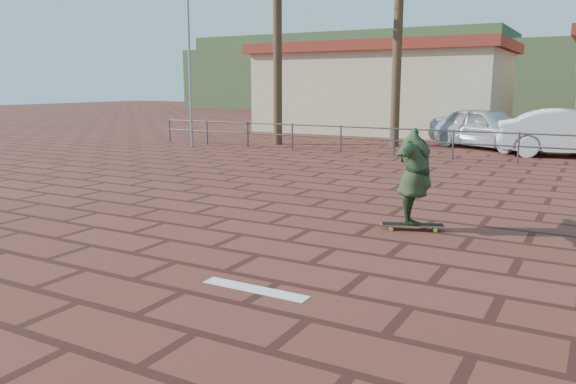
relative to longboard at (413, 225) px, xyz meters
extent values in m
plane|color=maroon|center=(-1.53, -2.49, -0.09)|extent=(120.00, 120.00, 0.00)
cube|color=white|center=(-0.83, -3.69, -0.08)|extent=(1.40, 0.22, 0.01)
cylinder|color=#47494F|center=(-13.53, 9.51, 0.41)|extent=(0.06, 0.06, 1.00)
cylinder|color=#47494F|center=(-11.53, 9.51, 0.41)|extent=(0.06, 0.06, 1.00)
cylinder|color=#47494F|center=(-9.53, 9.51, 0.41)|extent=(0.06, 0.06, 1.00)
cylinder|color=#47494F|center=(-7.53, 9.51, 0.41)|extent=(0.06, 0.06, 1.00)
cylinder|color=#47494F|center=(-5.53, 9.51, 0.41)|extent=(0.06, 0.06, 1.00)
cylinder|color=#47494F|center=(-3.53, 9.51, 0.41)|extent=(0.06, 0.06, 1.00)
cylinder|color=#47494F|center=(-1.53, 9.51, 0.41)|extent=(0.06, 0.06, 1.00)
cylinder|color=#47494F|center=(0.47, 9.51, 0.41)|extent=(0.06, 0.06, 1.00)
cylinder|color=#47494F|center=(-1.53, 9.51, 0.86)|extent=(24.00, 0.05, 0.05)
cylinder|color=#47494F|center=(-1.53, 9.51, 0.46)|extent=(24.00, 0.05, 0.05)
cylinder|color=gray|center=(-11.53, 8.51, 3.91)|extent=(0.10, 0.10, 8.00)
cylinder|color=brown|center=(-9.03, 11.01, 3.41)|extent=(0.36, 0.36, 7.00)
cylinder|color=brown|center=(-4.53, 12.51, 4.01)|extent=(0.36, 0.36, 8.20)
cube|color=beige|center=(-7.53, 19.51, 1.91)|extent=(12.00, 7.00, 4.00)
cube|color=maroon|center=(-7.53, 19.51, 4.16)|extent=(12.60, 7.60, 0.50)
cube|color=#384C28|center=(-1.53, 47.51, 2.91)|extent=(70.00, 18.00, 6.00)
cube|color=#384C28|center=(-23.53, 53.51, 3.91)|extent=(35.00, 14.00, 8.00)
cube|color=olive|center=(0.00, 0.00, 0.01)|extent=(1.07, 0.62, 0.02)
cube|color=black|center=(0.00, 0.00, 0.02)|extent=(1.03, 0.59, 0.00)
cube|color=silver|center=(-0.34, -0.14, -0.02)|extent=(0.12, 0.18, 0.03)
cube|color=silver|center=(0.34, 0.14, -0.02)|extent=(0.12, 0.18, 0.03)
cylinder|color=#ABE02F|center=(-0.30, -0.24, -0.05)|extent=(0.07, 0.05, 0.07)
cylinder|color=#ABE02F|center=(-0.38, -0.04, -0.05)|extent=(0.07, 0.05, 0.07)
cylinder|color=#ABE02F|center=(0.38, 0.04, -0.05)|extent=(0.07, 0.05, 0.07)
cylinder|color=#ABE02F|center=(0.30, 0.24, -0.05)|extent=(0.07, 0.05, 0.07)
imported|color=#2A391E|center=(0.00, 0.00, 0.83)|extent=(0.81, 2.06, 1.63)
imported|color=#B8BBC0|center=(-1.20, 13.51, 0.71)|extent=(4.98, 3.87, 1.58)
imported|color=white|center=(1.86, 12.30, 0.72)|extent=(5.13, 2.59, 1.61)
camera|label=1|loc=(2.64, -9.11, 2.34)|focal=35.00mm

